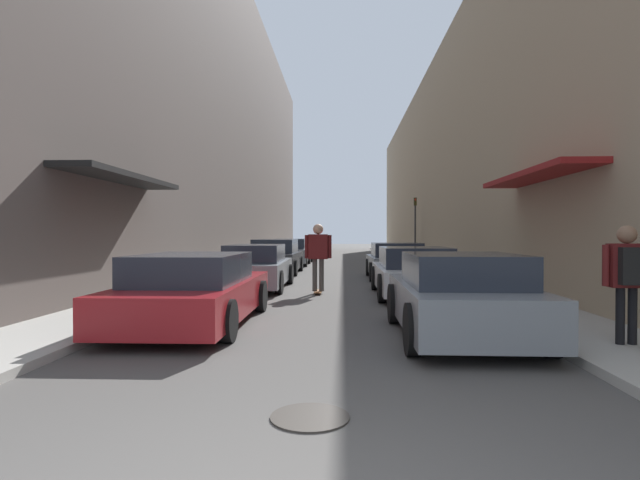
{
  "coord_description": "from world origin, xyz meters",
  "views": [
    {
      "loc": [
        0.4,
        -2.22,
        1.62
      ],
      "look_at": [
        -0.26,
        11.77,
        1.44
      ],
      "focal_mm": 28.0,
      "sensor_mm": 36.0,
      "label": 1
    }
  ],
  "objects_px": {
    "parked_car_left_0": "(195,290)",
    "parked_car_right_2": "(396,261)",
    "parked_car_right_0": "(460,297)",
    "pedestrian": "(628,270)",
    "parked_car_left_1": "(256,267)",
    "traffic_light": "(415,221)",
    "skateboarder": "(318,251)",
    "parked_car_left_2": "(276,257)",
    "manhole_cover": "(310,417)",
    "parked_car_left_4": "(301,250)",
    "parked_car_left_3": "(290,252)",
    "parked_car_right_1": "(414,272)"
  },
  "relations": [
    {
      "from": "skateboarder",
      "to": "traffic_light",
      "type": "xyz_separation_m",
      "value": [
        4.87,
        15.91,
        1.18
      ]
    },
    {
      "from": "parked_car_left_4",
      "to": "parked_car_right_0",
      "type": "xyz_separation_m",
      "value": [
        4.43,
        -22.97,
        0.04
      ]
    },
    {
      "from": "parked_car_right_0",
      "to": "parked_car_left_3",
      "type": "bearing_deg",
      "value": 104.35
    },
    {
      "from": "parked_car_left_3",
      "to": "parked_car_right_1",
      "type": "distance_m",
      "value": 13.23
    },
    {
      "from": "parked_car_left_4",
      "to": "manhole_cover",
      "type": "distance_m",
      "value": 26.52
    },
    {
      "from": "skateboarder",
      "to": "parked_car_left_0",
      "type": "bearing_deg",
      "value": -112.82
    },
    {
      "from": "parked_car_left_4",
      "to": "parked_car_right_2",
      "type": "xyz_separation_m",
      "value": [
        4.5,
        -12.8,
        0.03
      ]
    },
    {
      "from": "parked_car_left_1",
      "to": "pedestrian",
      "type": "height_order",
      "value": "pedestrian"
    },
    {
      "from": "parked_car_right_0",
      "to": "skateboarder",
      "type": "height_order",
      "value": "skateboarder"
    },
    {
      "from": "parked_car_left_3",
      "to": "pedestrian",
      "type": "bearing_deg",
      "value": -70.57
    },
    {
      "from": "parked_car_right_0",
      "to": "parked_car_left_2",
      "type": "bearing_deg",
      "value": 110.17
    },
    {
      "from": "parked_car_right_0",
      "to": "parked_car_right_1",
      "type": "xyz_separation_m",
      "value": [
        0.02,
        5.2,
        -0.02
      ]
    },
    {
      "from": "parked_car_left_2",
      "to": "parked_car_left_3",
      "type": "height_order",
      "value": "parked_car_left_2"
    },
    {
      "from": "parked_car_right_2",
      "to": "parked_car_left_3",
      "type": "bearing_deg",
      "value": 121.59
    },
    {
      "from": "manhole_cover",
      "to": "skateboarder",
      "type": "bearing_deg",
      "value": 92.44
    },
    {
      "from": "parked_car_left_4",
      "to": "parked_car_right_2",
      "type": "height_order",
      "value": "parked_car_right_2"
    },
    {
      "from": "parked_car_right_1",
      "to": "parked_car_right_2",
      "type": "xyz_separation_m",
      "value": [
        0.06,
        4.97,
        0.01
      ]
    },
    {
      "from": "parked_car_left_2",
      "to": "parked_car_left_3",
      "type": "distance_m",
      "value": 5.27
    },
    {
      "from": "parked_car_right_2",
      "to": "pedestrian",
      "type": "height_order",
      "value": "pedestrian"
    },
    {
      "from": "parked_car_left_2",
      "to": "parked_car_left_3",
      "type": "xyz_separation_m",
      "value": [
        0.03,
        5.27,
        -0.0
      ]
    },
    {
      "from": "parked_car_left_4",
      "to": "parked_car_right_1",
      "type": "bearing_deg",
      "value": -75.96
    },
    {
      "from": "parked_car_left_4",
      "to": "skateboarder",
      "type": "height_order",
      "value": "skateboarder"
    },
    {
      "from": "parked_car_right_0",
      "to": "pedestrian",
      "type": "height_order",
      "value": "pedestrian"
    },
    {
      "from": "parked_car_right_2",
      "to": "manhole_cover",
      "type": "height_order",
      "value": "parked_car_right_2"
    },
    {
      "from": "parked_car_left_1",
      "to": "manhole_cover",
      "type": "height_order",
      "value": "parked_car_left_1"
    },
    {
      "from": "parked_car_left_1",
      "to": "pedestrian",
      "type": "distance_m",
      "value": 9.96
    },
    {
      "from": "parked_car_left_1",
      "to": "parked_car_left_3",
      "type": "height_order",
      "value": "parked_car_left_3"
    },
    {
      "from": "parked_car_left_2",
      "to": "parked_car_right_0",
      "type": "bearing_deg",
      "value": -69.83
    },
    {
      "from": "parked_car_left_3",
      "to": "parked_car_right_0",
      "type": "distance_m",
      "value": 18.2
    },
    {
      "from": "parked_car_left_0",
      "to": "parked_car_right_2",
      "type": "height_order",
      "value": "parked_car_right_2"
    },
    {
      "from": "parked_car_right_2",
      "to": "traffic_light",
      "type": "xyz_separation_m",
      "value": [
        2.31,
        11.33,
        1.71
      ]
    },
    {
      "from": "parked_car_left_2",
      "to": "skateboarder",
      "type": "distance_m",
      "value": 7.09
    },
    {
      "from": "parked_car_left_2",
      "to": "traffic_light",
      "type": "relative_size",
      "value": 1.18
    },
    {
      "from": "skateboarder",
      "to": "parked_car_left_3",
      "type": "bearing_deg",
      "value": 99.56
    },
    {
      "from": "parked_car_left_4",
      "to": "parked_car_left_0",
      "type": "bearing_deg",
      "value": -90.04
    },
    {
      "from": "parked_car_left_1",
      "to": "traffic_light",
      "type": "bearing_deg",
      "value": 65.44
    },
    {
      "from": "skateboarder",
      "to": "manhole_cover",
      "type": "bearing_deg",
      "value": -87.56
    },
    {
      "from": "parked_car_left_0",
      "to": "pedestrian",
      "type": "xyz_separation_m",
      "value": [
        6.46,
        -1.83,
        0.51
      ]
    },
    {
      "from": "parked_car_left_4",
      "to": "parked_car_right_2",
      "type": "bearing_deg",
      "value": -70.62
    },
    {
      "from": "pedestrian",
      "to": "parked_car_left_3",
      "type": "bearing_deg",
      "value": 109.43
    },
    {
      "from": "skateboarder",
      "to": "traffic_light",
      "type": "height_order",
      "value": "traffic_light"
    },
    {
      "from": "parked_car_left_3",
      "to": "parked_car_right_1",
      "type": "relative_size",
      "value": 0.93
    },
    {
      "from": "parked_car_left_1",
      "to": "parked_car_left_2",
      "type": "bearing_deg",
      "value": 91.86
    },
    {
      "from": "traffic_light",
      "to": "pedestrian",
      "type": "xyz_separation_m",
      "value": [
        -0.36,
        -22.39,
        -1.21
      ]
    },
    {
      "from": "parked_car_left_0",
      "to": "parked_car_right_0",
      "type": "distance_m",
      "value": 4.54
    },
    {
      "from": "traffic_light",
      "to": "pedestrian",
      "type": "distance_m",
      "value": 22.43
    },
    {
      "from": "parked_car_left_0",
      "to": "parked_car_left_3",
      "type": "relative_size",
      "value": 1.19
    },
    {
      "from": "parked_car_right_0",
      "to": "pedestrian",
      "type": "bearing_deg",
      "value": -23.83
    },
    {
      "from": "parked_car_left_1",
      "to": "parked_car_left_3",
      "type": "bearing_deg",
      "value": 90.8
    },
    {
      "from": "parked_car_left_0",
      "to": "traffic_light",
      "type": "distance_m",
      "value": 21.73
    }
  ]
}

